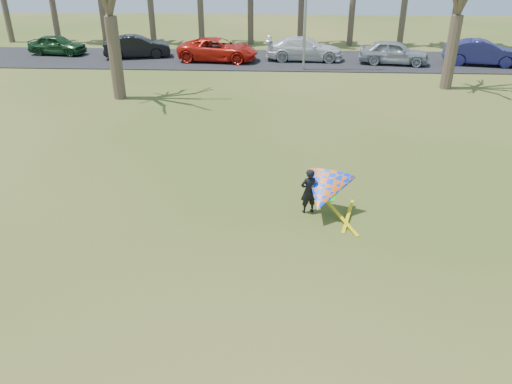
# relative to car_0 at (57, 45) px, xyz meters

# --- Properties ---
(ground) EXTENTS (100.00, 100.00, 0.00)m
(ground) POSITION_rel_car_0_xyz_m (15.89, -25.87, -0.76)
(ground) COLOR #234A10
(ground) RESTS_ON ground
(parking_strip) EXTENTS (46.00, 7.00, 0.06)m
(parking_strip) POSITION_rel_car_0_xyz_m (15.89, -0.87, -0.73)
(parking_strip) COLOR black
(parking_strip) RESTS_ON ground
(car_0) EXTENTS (4.30, 2.15, 1.41)m
(car_0) POSITION_rel_car_0_xyz_m (0.00, 0.00, 0.00)
(car_0) COLOR #183D1C
(car_0) RESTS_ON parking_strip
(car_1) EXTENTS (4.87, 2.68, 1.52)m
(car_1) POSITION_rel_car_0_xyz_m (6.13, -0.69, 0.06)
(car_1) COLOR black
(car_1) RESTS_ON parking_strip
(car_2) EXTENTS (5.73, 3.07, 1.53)m
(car_2) POSITION_rel_car_0_xyz_m (12.03, -1.48, 0.06)
(car_2) COLOR red
(car_2) RESTS_ON parking_strip
(car_3) EXTENTS (5.41, 2.29, 1.56)m
(car_3) POSITION_rel_car_0_xyz_m (18.03, -0.95, 0.08)
(car_3) COLOR silver
(car_3) RESTS_ON parking_strip
(car_4) EXTENTS (4.83, 2.52, 1.57)m
(car_4) POSITION_rel_car_0_xyz_m (24.01, -1.87, 0.08)
(car_4) COLOR #92989F
(car_4) RESTS_ON parking_strip
(car_5) EXTENTS (5.16, 2.59, 1.63)m
(car_5) POSITION_rel_car_0_xyz_m (29.86, -1.85, 0.11)
(car_5) COLOR #1C1B53
(car_5) RESTS_ON parking_strip
(kite_flyer) EXTENTS (2.13, 2.39, 2.02)m
(kite_flyer) POSITION_rel_car_0_xyz_m (17.86, -23.20, 0.08)
(kite_flyer) COLOR black
(kite_flyer) RESTS_ON ground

